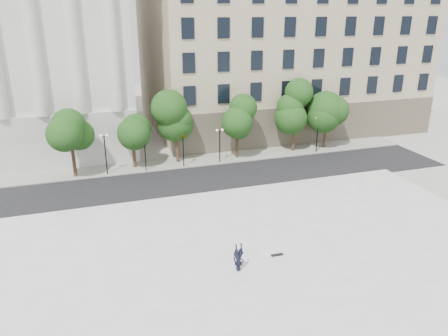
{
  "coord_description": "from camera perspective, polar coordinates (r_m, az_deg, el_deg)",
  "views": [
    {
      "loc": [
        -7.4,
        -21.48,
        16.25
      ],
      "look_at": [
        2.86,
        10.0,
        4.15
      ],
      "focal_mm": 35.0,
      "sensor_mm": 36.0,
      "label": 1
    }
  ],
  "objects": [
    {
      "name": "traffic_light_west",
      "position": [
        45.87,
        -10.4,
        3.92
      ],
      "size": [
        0.96,
        1.9,
        4.25
      ],
      "color": "black",
      "rests_on": "ground"
    },
    {
      "name": "person_lying",
      "position": [
        28.66,
        1.9,
        -12.77
      ],
      "size": [
        0.83,
        1.97,
        0.52
      ],
      "primitive_type": "imported",
      "rotation": [
        -1.54,
        0.0,
        -0.07
      ],
      "color": "black",
      "rests_on": "plaza"
    },
    {
      "name": "traffic_light_east",
      "position": [
        46.56,
        -5.4,
        4.37
      ],
      "size": [
        1.06,
        1.79,
        4.22
      ],
      "color": "black",
      "rests_on": "ground"
    },
    {
      "name": "skateboard",
      "position": [
        30.51,
        6.95,
        -11.19
      ],
      "size": [
        0.85,
        0.23,
        0.09
      ],
      "primitive_type": "cube",
      "rotation": [
        0.0,
        0.0,
        -0.01
      ],
      "color": "black",
      "rests_on": "plaza"
    },
    {
      "name": "far_sidewalk",
      "position": [
        48.84,
        -8.3,
        0.49
      ],
      "size": [
        60.0,
        4.0,
        0.12
      ],
      "primitive_type": "cube",
      "color": "#A19E94",
      "rests_on": "ground"
    },
    {
      "name": "street",
      "position": [
        43.33,
        -6.89,
        -2.1
      ],
      "size": [
        60.0,
        8.0,
        0.02
      ],
      "primitive_type": "cube",
      "color": "black",
      "rests_on": "ground"
    },
    {
      "name": "building_east",
      "position": [
        66.52,
        6.58,
        15.54
      ],
      "size": [
        36.0,
        26.15,
        23.0
      ],
      "color": "#B9AB8D",
      "rests_on": "ground"
    },
    {
      "name": "ground",
      "position": [
        27.94,
        0.82,
        -15.51
      ],
      "size": [
        160.0,
        160.0,
        0.0
      ],
      "primitive_type": "plane",
      "color": "beige",
      "rests_on": "ground"
    },
    {
      "name": "street_trees",
      "position": [
        49.17,
        1.18,
        7.02
      ],
      "size": [
        33.41,
        5.02,
        7.33
      ],
      "color": "#382619",
      "rests_on": "ground"
    },
    {
      "name": "lamp_posts",
      "position": [
        46.68,
        -7.91,
        3.29
      ],
      "size": [
        38.07,
        0.28,
        4.42
      ],
      "color": "black",
      "rests_on": "ground"
    },
    {
      "name": "plaza",
      "position": [
        30.18,
        -1.06,
        -12.01
      ],
      "size": [
        44.0,
        22.0,
        0.45
      ],
      "primitive_type": "cube",
      "color": "white",
      "rests_on": "ground"
    }
  ]
}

